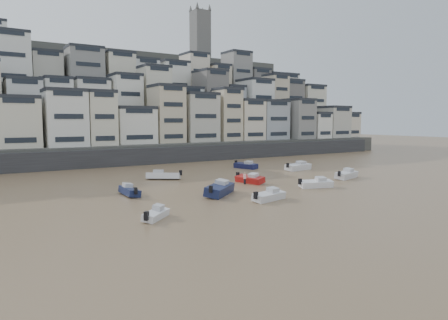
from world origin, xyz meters
TOP-DOWN VIEW (x-y plane):
  - ground at (0.00, 0.00)m, footprint 400.00×400.00m
  - harbor_wall at (10.00, 65.00)m, footprint 140.00×3.00m
  - hillside at (14.73, 104.84)m, footprint 141.04×66.00m
  - boat_a at (9.00, 20.92)m, footprint 5.30×2.73m
  - boat_b at (20.13, 24.42)m, footprint 5.44×3.13m
  - boat_c at (6.00, 27.00)m, footprint 6.69×6.06m
  - boat_d at (30.69, 28.14)m, footprint 6.22×3.62m
  - boat_e at (14.75, 32.63)m, footprint 2.75×5.48m
  - boat_f at (-3.63, 32.83)m, footprint 1.78×5.09m
  - boat_g at (31.47, 40.24)m, footprint 6.64×3.06m
  - boat_h at (5.45, 43.03)m, footprint 5.83×4.89m
  - boat_i at (24.71, 47.63)m, footprint 2.94×5.82m
  - boat_j at (-5.57, 19.79)m, footprint 3.96×3.74m
  - person_pink at (13.45, 32.07)m, footprint 0.44×0.44m

SIDE VIEW (x-z plane):
  - ground at x=0.00m, z-range 0.00..0.00m
  - boat_j at x=-5.57m, z-range 0.00..1.12m
  - boat_f at x=-3.63m, z-range 0.00..1.38m
  - boat_a at x=9.00m, z-range 0.00..1.38m
  - boat_b at x=20.13m, z-range 0.00..1.41m
  - boat_e at x=14.75m, z-range 0.00..1.43m
  - boat_i at x=24.71m, z-range 0.00..1.52m
  - boat_h at x=5.45m, z-range 0.00..1.58m
  - boat_d at x=30.69m, z-range 0.00..1.61m
  - person_pink at x=13.45m, z-range 0.00..1.74m
  - boat_g at x=31.47m, z-range 0.00..1.74m
  - boat_c at x=6.00m, z-range 0.00..1.86m
  - harbor_wall at x=10.00m, z-range 0.00..3.50m
  - hillside at x=14.73m, z-range -11.99..38.01m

